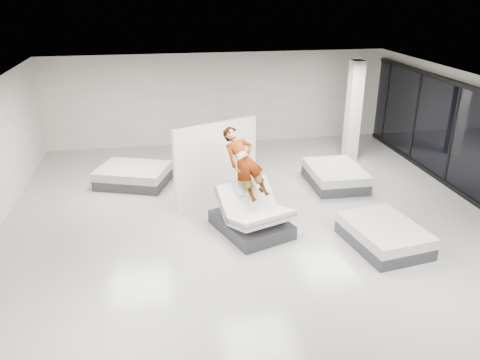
{
  "coord_description": "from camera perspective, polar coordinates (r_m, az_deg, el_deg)",
  "views": [
    {
      "loc": [
        -2.09,
        -9.21,
        5.32
      ],
      "look_at": [
        -0.29,
        0.97,
        1.0
      ],
      "focal_mm": 35.0,
      "sensor_mm": 36.0,
      "label": 1
    }
  ],
  "objects": [
    {
      "name": "hero_bed",
      "position": [
        10.84,
        1.46,
        -4.56
      ],
      "size": [
        1.88,
        2.14,
        1.2
      ],
      "color": "#323337",
      "rests_on": "floor"
    },
    {
      "name": "flat_bed_right_near",
      "position": [
        10.78,
        17.13,
        -6.45
      ],
      "size": [
        1.65,
        2.03,
        0.51
      ],
      "color": "#323337",
      "rests_on": "floor"
    },
    {
      "name": "column",
      "position": [
        15.46,
        13.64,
        8.12
      ],
      "size": [
        0.4,
        0.4,
        3.2
      ],
      "primitive_type": "cube",
      "color": "silver",
      "rests_on": "floor"
    },
    {
      "name": "remote",
      "position": [
        10.66,
        2.54,
        -1.25
      ],
      "size": [
        0.1,
        0.15,
        0.08
      ],
      "primitive_type": "cube",
      "rotation": [
        0.35,
        0.0,
        0.36
      ],
      "color": "black",
      "rests_on": "person"
    },
    {
      "name": "room",
      "position": [
        10.15,
        2.57,
        1.17
      ],
      "size": [
        14.0,
        14.04,
        3.2
      ],
      "color": "#BAB7B0",
      "rests_on": "ground"
    },
    {
      "name": "person",
      "position": [
        10.73,
        0.57,
        0.29
      ],
      "size": [
        1.23,
        1.88,
        1.29
      ],
      "primitive_type": "imported",
      "rotation": [
        1.03,
        0.0,
        0.36
      ],
      "color": "slate",
      "rests_on": "hero_bed"
    },
    {
      "name": "flat_bed_right_far",
      "position": [
        13.68,
        11.51,
        0.51
      ],
      "size": [
        1.45,
        1.92,
        0.52
      ],
      "color": "#323337",
      "rests_on": "floor"
    },
    {
      "name": "divider_panel",
      "position": [
        11.98,
        -2.89,
        1.98
      ],
      "size": [
        2.23,
        1.09,
        2.18
      ],
      "primitive_type": "cube",
      "rotation": [
        0.0,
        0.0,
        0.43
      ],
      "color": "white",
      "rests_on": "floor"
    },
    {
      "name": "flat_bed_left_far",
      "position": [
        13.77,
        -12.87,
        0.53
      ],
      "size": [
        2.27,
        1.98,
        0.52
      ],
      "color": "#323337",
      "rests_on": "floor"
    }
  ]
}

